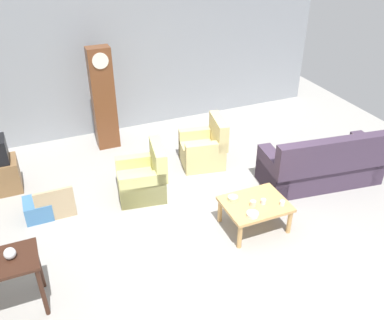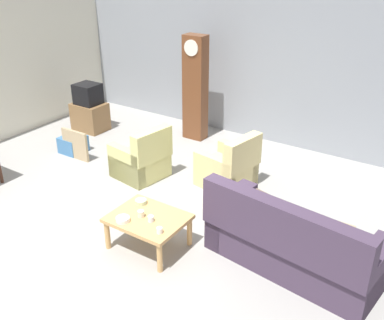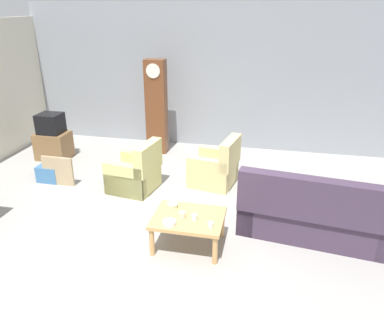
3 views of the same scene
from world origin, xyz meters
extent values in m
plane|color=#999691|center=(0.00, 0.00, 0.00)|extent=(10.40, 10.40, 0.00)
cube|color=gray|center=(0.00, 3.60, 1.60)|extent=(8.40, 0.16, 3.20)
cube|color=#423347|center=(2.24, 0.09, 0.22)|extent=(2.19, 1.10, 0.44)
cube|color=#423347|center=(2.19, -0.26, 0.74)|extent=(2.11, 0.47, 0.60)
cube|color=#423347|center=(1.32, 0.21, 0.34)|extent=(0.35, 0.86, 0.68)
cube|color=#9E8966|center=(2.72, 0.08, 0.62)|extent=(0.36, 0.12, 0.36)
cube|color=brown|center=(1.77, 0.21, 0.62)|extent=(0.38, 0.21, 0.36)
cube|color=#CCC67A|center=(-0.83, 0.92, 0.20)|extent=(0.87, 0.87, 0.40)
cube|color=#CCC67A|center=(-0.52, 0.87, 0.66)|extent=(0.30, 0.78, 0.52)
cube|color=#CCC67A|center=(-0.79, 1.22, 0.30)|extent=(0.78, 0.28, 0.60)
cube|color=#CCC67A|center=(-0.88, 0.62, 0.30)|extent=(0.78, 0.28, 0.60)
cube|color=#DAC681|center=(0.54, 1.45, 0.20)|extent=(0.88, 0.88, 0.40)
cube|color=#DAC681|center=(0.85, 1.40, 0.66)|extent=(0.31, 0.78, 0.52)
cube|color=#DAC681|center=(0.59, 1.75, 0.30)|extent=(0.78, 0.29, 0.60)
cube|color=#DAC681|center=(0.48, 1.16, 0.30)|extent=(0.78, 0.29, 0.60)
cube|color=tan|center=(0.52, -0.57, 0.43)|extent=(0.96, 0.76, 0.05)
cylinder|color=tan|center=(0.10, -0.89, 0.20)|extent=(0.07, 0.07, 0.41)
cylinder|color=tan|center=(0.95, -0.89, 0.20)|extent=(0.07, 0.07, 0.41)
cylinder|color=tan|center=(0.10, -0.24, 0.20)|extent=(0.07, 0.07, 0.41)
cylinder|color=tan|center=(0.95, -0.24, 0.20)|extent=(0.07, 0.07, 0.41)
cube|color=brown|center=(-0.97, 2.84, 1.04)|extent=(0.44, 0.28, 2.07)
cylinder|color=silver|center=(-0.97, 2.69, 1.85)|extent=(0.30, 0.02, 0.30)
cube|color=brown|center=(-3.06, 1.98, 0.29)|extent=(0.68, 0.52, 0.58)
cube|color=black|center=(-3.06, 1.98, 0.79)|extent=(0.48, 0.44, 0.42)
cube|color=tan|center=(-2.26, 0.79, 0.28)|extent=(0.60, 0.05, 0.55)
cube|color=teal|center=(-2.52, 0.97, 0.15)|extent=(0.42, 0.43, 0.31)
cylinder|color=white|center=(0.86, -0.77, 0.49)|extent=(0.07, 0.07, 0.07)
cylinder|color=silver|center=(0.62, -0.63, 0.49)|extent=(0.07, 0.07, 0.08)
cylinder|color=beige|center=(0.45, -0.62, 0.50)|extent=(0.09, 0.09, 0.09)
cylinder|color=white|center=(0.33, -0.82, 0.48)|extent=(0.17, 0.17, 0.06)
cylinder|color=#B2C69E|center=(0.25, -0.36, 0.48)|extent=(0.16, 0.16, 0.06)
camera|label=1|loc=(-2.28, -4.80, 4.25)|focal=38.86mm
camera|label=2|loc=(3.65, -4.28, 3.61)|focal=41.88mm
camera|label=3|loc=(1.51, -4.88, 3.11)|focal=35.20mm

